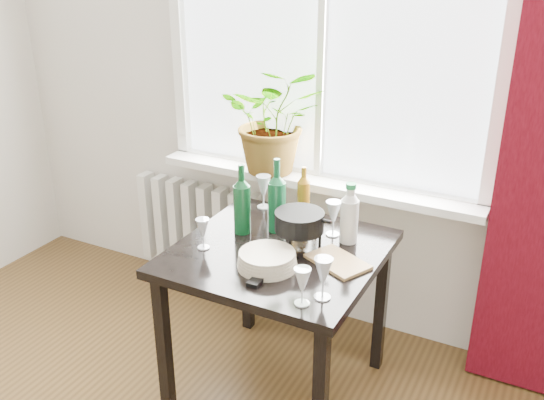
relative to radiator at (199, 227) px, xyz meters
The scene contains 18 objects.
window 1.43m from the radiator, ahead, with size 1.72×0.08×1.62m.
windowsill 0.87m from the radiator, ahead, with size 1.72×0.20×0.04m.
radiator is the anchor object (origin of this frame).
table 1.09m from the radiator, 36.54° to the right, with size 0.85×0.85×0.74m.
potted_plant 0.91m from the radiator, ahead, with size 0.50×0.43×0.55m, color #1E721F.
wine_bottle_left 0.99m from the radiator, 41.42° to the right, with size 0.08×0.08×0.33m, color #0B3D1C, non-canonical shape.
wine_bottle_right 1.04m from the radiator, 31.66° to the right, with size 0.08×0.08×0.35m, color #0D4725, non-canonical shape.
bottle_amber 0.97m from the radiator, 18.57° to the right, with size 0.06×0.06×0.25m, color brown, non-canonical shape.
cleaning_bottle 1.27m from the radiator, 21.32° to the right, with size 0.08×0.08×0.27m, color silver, non-canonical shape.
wineglass_front_right 1.54m from the radiator, 40.91° to the right, with size 0.06×0.06×0.15m, color silver, non-canonical shape.
wineglass_far_right 1.54m from the radiator, 37.51° to the right, with size 0.07×0.07×0.17m, color #B7BCC5, non-canonical shape.
wineglass_back_center 1.17m from the radiator, 21.54° to the right, with size 0.07×0.07×0.17m, color silver, non-canonical shape.
wineglass_back_left 0.79m from the radiator, 25.03° to the right, with size 0.07×0.07×0.17m, color silver, non-canonical shape.
wineglass_front_left 1.04m from the radiator, 53.91° to the right, with size 0.06×0.06×0.14m, color silver, non-canonical shape.
plate_stack 1.24m from the radiator, 41.86° to the right, with size 0.24×0.24×0.07m, color beige.
fondue_pot 1.17m from the radiator, 31.83° to the right, with size 0.24×0.21×0.16m, color black, non-canonical shape.
tv_remote 1.31m from the radiator, 44.28° to the right, with size 0.05×0.16×0.02m, color black.
cutting_board 1.33m from the radiator, 29.20° to the right, with size 0.25×0.16×0.01m, color #A07B48.
Camera 1 is at (1.13, -0.50, 1.96)m, focal length 40.00 mm.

